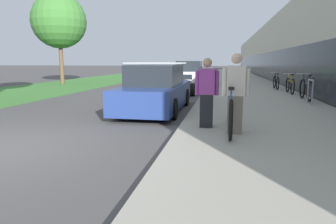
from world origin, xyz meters
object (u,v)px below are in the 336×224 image
object	(u,v)px
bike_rack_hoop	(310,89)
cruiser_bike_farthest	(276,82)
person_rider	(235,94)
street_tree_far	(59,21)
parked_sedan_curbside	(156,90)
cruiser_bike_middle	(290,85)
parked_sedan_far	(189,74)
tandem_bicycle	(230,111)
cruiser_bike_nearest	(306,89)
vintage_roadster_curbside	(179,85)
person_bystander	(207,93)

from	to	relation	value
bike_rack_hoop	cruiser_bike_farthest	world-z (taller)	cruiser_bike_farthest
person_rider	street_tree_far	world-z (taller)	street_tree_far
cruiser_bike_farthest	parked_sedan_curbside	size ratio (longest dim) A/B	0.36
cruiser_bike_middle	parked_sedan_far	size ratio (longest dim) A/B	0.37
tandem_bicycle	person_rider	xyz separation A→B (m)	(0.09, -0.32, 0.40)
bike_rack_hoop	tandem_bicycle	bearing A→B (deg)	-121.64
cruiser_bike_nearest	cruiser_bike_middle	distance (m)	2.35
bike_rack_hoop	cruiser_bike_middle	world-z (taller)	cruiser_bike_middle
tandem_bicycle	person_rider	world-z (taller)	person_rider
vintage_roadster_curbside	person_bystander	bearing A→B (deg)	-77.50
person_bystander	street_tree_far	distance (m)	17.57
person_bystander	cruiser_bike_middle	xyz separation A→B (m)	(3.33, 7.83, -0.38)
parked_sedan_curbside	person_rider	bearing A→B (deg)	-54.71
person_rider	parked_sedan_far	bearing A→B (deg)	100.01
cruiser_bike_nearest	vintage_roadster_curbside	xyz separation A→B (m)	(-5.31, 3.06, -0.17)
tandem_bicycle	person_bystander	bearing A→B (deg)	163.11
person_bystander	parked_sedan_far	world-z (taller)	person_bystander
bike_rack_hoop	vintage_roadster_curbside	xyz separation A→B (m)	(-5.16, 4.20, -0.27)
person_rider	cruiser_bike_middle	size ratio (longest dim) A/B	0.92
bike_rack_hoop	street_tree_far	xyz separation A→B (m)	(-14.29, 8.90, 3.69)
parked_sedan_far	street_tree_far	size ratio (longest dim) A/B	0.76
bike_rack_hoop	cruiser_bike_middle	xyz separation A→B (m)	(0.06, 3.49, -0.14)
person_rider	cruiser_bike_middle	xyz separation A→B (m)	(2.73, 8.30, -0.43)
vintage_roadster_curbside	street_tree_far	xyz separation A→B (m)	(-9.13, 4.70, 3.97)
person_rider	cruiser_bike_nearest	distance (m)	6.60
person_rider	parked_sedan_far	xyz separation A→B (m)	(-2.56, 14.50, -0.23)
cruiser_bike_middle	vintage_roadster_curbside	world-z (taller)	cruiser_bike_middle
tandem_bicycle	parked_sedan_curbside	world-z (taller)	parked_sedan_curbside
person_rider	bike_rack_hoop	world-z (taller)	person_rider
cruiser_bike_farthest	parked_sedan_far	bearing A→B (deg)	140.80
person_bystander	cruiser_bike_middle	world-z (taller)	person_bystander
cruiser_bike_farthest	parked_sedan_far	xyz separation A→B (m)	(-5.03, 4.10, 0.21)
cruiser_bike_farthest	vintage_roadster_curbside	bearing A→B (deg)	-164.33
bike_rack_hoop	parked_sedan_far	xyz separation A→B (m)	(-5.24, 9.69, 0.06)
parked_sedan_far	cruiser_bike_nearest	bearing A→B (deg)	-57.80
person_rider	cruiser_bike_farthest	world-z (taller)	person_rider
cruiser_bike_farthest	bike_rack_hoop	bearing A→B (deg)	-87.85
tandem_bicycle	person_bystander	distance (m)	0.63
person_rider	cruiser_bike_farthest	size ratio (longest dim) A/B	0.97
tandem_bicycle	vintage_roadster_curbside	world-z (taller)	tandem_bicycle
tandem_bicycle	cruiser_bike_nearest	size ratio (longest dim) A/B	1.41
cruiser_bike_middle	parked_sedan_curbside	bearing A→B (deg)	-136.26
person_bystander	parked_sedan_curbside	distance (m)	3.44
tandem_bicycle	cruiser_bike_farthest	world-z (taller)	tandem_bicycle
cruiser_bike_middle	parked_sedan_far	bearing A→B (deg)	130.48
person_bystander	cruiser_bike_nearest	world-z (taller)	person_bystander
bike_rack_hoop	parked_sedan_curbside	xyz separation A→B (m)	(-5.07, -1.42, 0.00)
parked_sedan_curbside	cruiser_bike_middle	bearing A→B (deg)	43.74
vintage_roadster_curbside	street_tree_far	world-z (taller)	street_tree_far
cruiser_bike_nearest	bike_rack_hoop	bearing A→B (deg)	-97.46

